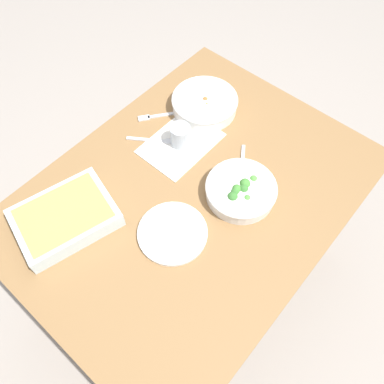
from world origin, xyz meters
The scene contains 12 objects.
ground_plane centered at (0.00, 0.00, 0.00)m, with size 6.00×6.00×0.00m, color #9E9389.
dining_table centered at (0.00, 0.00, 0.65)m, with size 1.20×0.90×0.74m.
placemat centered at (-0.13, -0.17, 0.74)m, with size 0.28×0.20×0.00m, color silver.
stew_bowl centered at (-0.32, -0.21, 0.77)m, with size 0.25×0.25×0.06m.
broccoli_bowl centered at (-0.10, 0.13, 0.77)m, with size 0.24×0.24×0.07m.
baking_dish centered at (0.35, -0.22, 0.77)m, with size 0.35×0.29×0.06m.
drink_cup centered at (-0.13, -0.17, 0.78)m, with size 0.07×0.07×0.08m.
side_plate centered at (0.16, 0.06, 0.75)m, with size 0.22×0.22×0.01m, color silver.
spoon_by_stew centered at (-0.32, -0.17, 0.74)m, with size 0.04×0.18×0.01m.
spoon_by_broccoli centered at (-0.18, 0.07, 0.74)m, with size 0.16×0.11×0.01m.
spoon_spare centered at (-0.08, -0.24, 0.74)m, with size 0.11×0.16×0.01m.
fork_on_table centered at (-0.17, -0.32, 0.74)m, with size 0.15×0.12×0.01m.
Camera 1 is at (0.53, 0.46, 1.85)m, focal length 36.75 mm.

